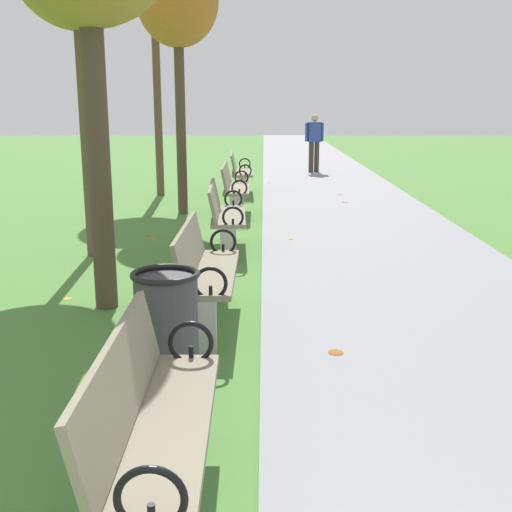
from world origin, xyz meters
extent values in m
cube|color=gray|center=(1.59, 18.00, 0.01)|extent=(3.17, 44.00, 0.02)
cube|color=gray|center=(-0.45, 2.73, 0.47)|extent=(0.47, 1.61, 0.05)
cube|color=gray|center=(-0.64, 2.72, 0.70)|extent=(0.15, 1.60, 0.40)
cube|color=#A8A59E|center=(-0.46, 3.46, 0.23)|extent=(0.20, 0.12, 0.45)
torus|color=black|center=(-0.38, 1.97, 0.59)|extent=(0.27, 0.03, 0.27)
torus|color=black|center=(-0.40, 3.49, 0.59)|extent=(0.27, 0.03, 0.27)
cylinder|color=black|center=(-0.40, 3.49, 0.51)|extent=(0.03, 0.03, 0.12)
cube|color=gray|center=(-0.45, 5.52, 0.47)|extent=(0.44, 1.60, 0.05)
cube|color=gray|center=(-0.64, 5.52, 0.70)|extent=(0.13, 1.60, 0.40)
cube|color=#A8A59E|center=(-0.45, 4.78, 0.23)|extent=(0.20, 0.12, 0.45)
cube|color=#A8A59E|center=(-0.45, 6.26, 0.23)|extent=(0.20, 0.12, 0.45)
torus|color=black|center=(-0.39, 4.76, 0.59)|extent=(0.27, 0.03, 0.27)
cylinder|color=black|center=(-0.39, 4.76, 0.51)|extent=(0.03, 0.03, 0.12)
torus|color=black|center=(-0.39, 6.28, 0.59)|extent=(0.27, 0.03, 0.27)
cylinder|color=black|center=(-0.39, 6.28, 0.51)|extent=(0.03, 0.03, 0.12)
cube|color=gray|center=(-0.45, 8.47, 0.47)|extent=(0.51, 1.62, 0.05)
cube|color=gray|center=(-0.64, 8.46, 0.70)|extent=(0.19, 1.60, 0.40)
cube|color=#A8A59E|center=(-0.42, 7.73, 0.23)|extent=(0.21, 0.13, 0.45)
cube|color=#A8A59E|center=(-0.48, 9.21, 0.23)|extent=(0.21, 0.13, 0.45)
torus|color=black|center=(-0.36, 7.72, 0.59)|extent=(0.27, 0.04, 0.27)
cylinder|color=black|center=(-0.36, 7.72, 0.51)|extent=(0.03, 0.03, 0.12)
torus|color=black|center=(-0.42, 9.24, 0.59)|extent=(0.27, 0.04, 0.27)
cylinder|color=black|center=(-0.42, 9.24, 0.51)|extent=(0.03, 0.03, 0.12)
cube|color=gray|center=(-0.45, 11.26, 0.47)|extent=(0.46, 1.60, 0.05)
cube|color=gray|center=(-0.64, 11.26, 0.70)|extent=(0.14, 1.60, 0.40)
cube|color=#A8A59E|center=(-0.44, 10.52, 0.23)|extent=(0.20, 0.12, 0.45)
cube|color=#A8A59E|center=(-0.46, 12.00, 0.23)|extent=(0.20, 0.12, 0.45)
torus|color=black|center=(-0.38, 10.50, 0.59)|extent=(0.27, 0.03, 0.27)
cylinder|color=black|center=(-0.38, 10.50, 0.51)|extent=(0.03, 0.03, 0.12)
torus|color=black|center=(-0.40, 12.02, 0.59)|extent=(0.27, 0.03, 0.27)
cylinder|color=black|center=(-0.40, 12.02, 0.51)|extent=(0.03, 0.03, 0.12)
cube|color=gray|center=(-0.45, 14.00, 0.47)|extent=(0.50, 1.62, 0.05)
cube|color=gray|center=(-0.64, 14.00, 0.70)|extent=(0.18, 1.60, 0.40)
cube|color=#A8A59E|center=(-0.42, 13.26, 0.23)|extent=(0.20, 0.13, 0.45)
cube|color=#A8A59E|center=(-0.48, 14.74, 0.23)|extent=(0.20, 0.13, 0.45)
torus|color=black|center=(-0.36, 13.25, 0.59)|extent=(0.27, 0.04, 0.27)
cylinder|color=black|center=(-0.36, 13.25, 0.51)|extent=(0.03, 0.03, 0.12)
torus|color=black|center=(-0.42, 14.76, 0.59)|extent=(0.27, 0.04, 0.27)
cylinder|color=black|center=(-0.42, 14.76, 0.51)|extent=(0.03, 0.03, 0.12)
cylinder|color=#4C3D2D|center=(-1.52, 5.98, 1.47)|extent=(0.21, 0.21, 2.94)
cylinder|color=brown|center=(-2.23, 8.13, 1.56)|extent=(0.13, 0.13, 3.13)
cylinder|color=#4C3D2D|center=(-1.44, 11.45, 1.58)|extent=(0.17, 0.17, 3.15)
ellipsoid|color=#B26B28|center=(-1.44, 11.45, 3.64)|extent=(1.39, 1.39, 1.53)
cylinder|color=brown|center=(-2.22, 13.77, 1.98)|extent=(0.16, 0.16, 3.95)
cylinder|color=#3D3328|center=(1.54, 18.45, 0.45)|extent=(0.14, 0.14, 0.85)
cylinder|color=#3D3328|center=(1.38, 18.44, 0.45)|extent=(0.14, 0.14, 0.85)
cube|color=#2D4799|center=(1.46, 18.45, 1.15)|extent=(0.36, 0.25, 0.56)
sphere|color=tan|center=(1.46, 18.45, 1.54)|extent=(0.20, 0.20, 0.20)
cylinder|color=#2D4799|center=(1.68, 18.47, 1.15)|extent=(0.09, 0.09, 0.52)
cylinder|color=#2D4799|center=(1.24, 18.43, 1.15)|extent=(0.09, 0.09, 0.52)
cylinder|color=#38383D|center=(-0.65, 4.17, 0.40)|extent=(0.44, 0.44, 0.80)
torus|color=black|center=(-0.65, 4.17, 0.82)|extent=(0.48, 0.48, 0.04)
cylinder|color=#BC842D|center=(-1.60, 9.20, 0.00)|extent=(0.10, 0.10, 0.00)
cylinder|color=#AD6B23|center=(1.68, 13.88, 0.02)|extent=(0.16, 0.16, 0.00)
cylinder|color=#BC842D|center=(-0.38, 10.26, 0.00)|extent=(0.13, 0.13, 0.00)
cylinder|color=#AD6B23|center=(-1.07, 10.24, 0.00)|extent=(0.12, 0.12, 0.00)
cylinder|color=gold|center=(-2.00, 6.23, 0.00)|extent=(0.12, 0.12, 0.00)
cylinder|color=#93511E|center=(0.60, 4.75, 0.02)|extent=(0.15, 0.15, 0.00)
cylinder|color=#93511E|center=(-1.72, 9.42, 0.00)|extent=(0.11, 0.11, 0.00)
cylinder|color=#BC842D|center=(0.15, 15.89, 0.02)|extent=(0.08, 0.08, 0.00)
cylinder|color=brown|center=(-1.10, 9.82, 0.00)|extent=(0.13, 0.13, 0.00)
cylinder|color=#AD6B23|center=(1.66, 12.70, 0.02)|extent=(0.16, 0.16, 0.00)
cylinder|color=gold|center=(-0.67, 3.35, 0.00)|extent=(0.13, 0.13, 0.00)
cylinder|color=#BC842D|center=(0.42, 9.11, 0.02)|extent=(0.08, 0.08, 0.00)
camera|label=1|loc=(0.02, -0.03, 1.96)|focal=44.92mm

